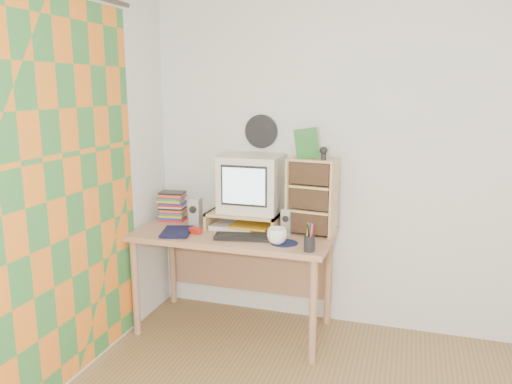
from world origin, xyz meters
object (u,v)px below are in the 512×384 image
Objects in this scene: dvd_stack at (172,203)px; cd_rack at (312,197)px; desk at (236,246)px; mug at (277,236)px; diary at (163,230)px; crt_monitor at (251,183)px; keyboard at (245,237)px.

cd_rack is at bearing -10.62° from dvd_stack.
mug reaches higher than desk.
cd_rack is 2.20× the size of diary.
crt_monitor reaches higher than mug.
cd_rack is at bearing 59.64° from mug.
cd_rack is at bearing -6.65° from crt_monitor.
crt_monitor is 0.81× the size of cd_rack.
desk is 0.62m from dvd_stack.
desk is 10.62× the size of mug.
mug is (0.29, -0.34, -0.27)m from crt_monitor.
keyboard reaches higher than desk.
dvd_stack reaches higher than keyboard.
crt_monitor is at bearing 89.48° from keyboard.
dvd_stack is (-0.55, 0.08, 0.27)m from desk.
desk is at bearing -16.72° from dvd_stack.
keyboard is at bearing -10.62° from diary.
crt_monitor is (0.09, 0.09, 0.46)m from desk.
cd_rack reaches higher than crt_monitor.
dvd_stack reaches higher than diary.
crt_monitor is 0.43m from keyboard.
mug reaches higher than diary.
dvd_stack reaches higher than desk.
diary reaches higher than keyboard.
mug is (0.37, -0.25, 0.19)m from desk.
cd_rack reaches higher than mug.
cd_rack reaches higher than keyboard.
keyboard is at bearing -31.40° from dvd_stack.
crt_monitor is at bearing -178.85° from cd_rack.
diary is (-0.54, -0.35, -0.30)m from crt_monitor.
desk is 3.44× the size of keyboard.
crt_monitor reaches higher than diary.
cd_rack is at bearing 3.76° from desk.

